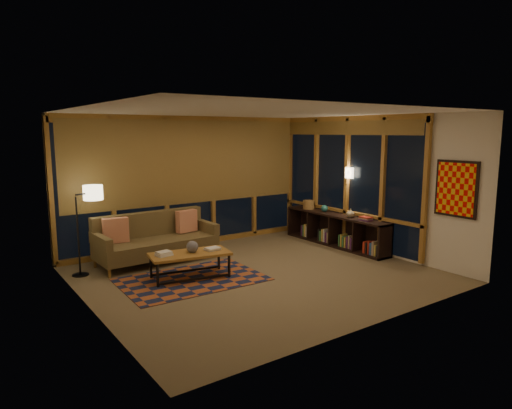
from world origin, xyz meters
TOP-DOWN VIEW (x-y plane):
  - floor at (0.00, 0.00)m, footprint 5.50×5.00m
  - ceiling at (0.00, 0.00)m, footprint 5.50×5.00m
  - walls at (0.00, 0.00)m, footprint 5.51×5.01m
  - window_wall_back at (0.00, 2.43)m, footprint 5.30×0.16m
  - window_wall_right at (2.68, 0.60)m, footprint 0.16×3.70m
  - wall_art at (2.71, -1.85)m, footprint 0.06×0.74m
  - wall_sconce at (2.62, 0.45)m, footprint 0.12×0.18m
  - sofa at (-1.10, 1.66)m, footprint 2.19×0.96m
  - pillow_left at (-1.81, 1.77)m, footprint 0.45×0.20m
  - pillow_right at (-0.41, 1.82)m, footprint 0.44×0.21m
  - area_rug at (-1.05, 0.38)m, footprint 2.29×1.56m
  - coffee_table at (-1.03, 0.47)m, footprint 1.37×0.81m
  - book_stack_a at (-1.45, 0.56)m, footprint 0.29×0.24m
  - book_stack_b at (-0.64, 0.41)m, footprint 0.25×0.21m
  - ceramic_pot at (-0.98, 0.47)m, footprint 0.20×0.20m
  - floor_lamp at (-2.47, 1.67)m, footprint 0.59×0.50m
  - bookshelf at (2.49, 0.68)m, footprint 0.40×2.68m
  - basket at (2.47, 1.51)m, footprint 0.29×0.29m
  - teal_bowl at (2.49, 1.02)m, footprint 0.15×0.15m
  - vase at (2.49, 0.26)m, footprint 0.21×0.21m
  - shelf_book_stack at (2.49, -0.14)m, footprint 0.19×0.25m

SIDE VIEW (x-z plane):
  - floor at x=0.00m, z-range -0.01..0.01m
  - area_rug at x=-1.05m, z-range 0.00..0.01m
  - coffee_table at x=-1.03m, z-range 0.00..0.43m
  - bookshelf at x=2.49m, z-range 0.00..0.67m
  - sofa at x=-1.10m, z-range 0.00..0.89m
  - book_stack_b at x=-0.64m, z-range 0.43..0.48m
  - book_stack_a at x=-1.45m, z-range 0.43..0.51m
  - ceramic_pot at x=-0.98m, z-range 0.43..0.63m
  - pillow_right at x=-0.41m, z-range 0.44..0.87m
  - pillow_left at x=-1.81m, z-range 0.44..0.88m
  - shelf_book_stack at x=2.49m, z-range 0.67..0.74m
  - teal_bowl at x=2.49m, z-range 0.67..0.82m
  - floor_lamp at x=-2.47m, z-range 0.00..1.50m
  - vase at x=2.49m, z-range 0.67..0.85m
  - basket at x=2.47m, z-range 0.67..0.86m
  - walls at x=0.00m, z-range 0.00..2.70m
  - window_wall_back at x=0.00m, z-range 0.05..2.65m
  - window_wall_right at x=2.68m, z-range 0.05..2.65m
  - wall_art at x=2.71m, z-range 0.98..1.92m
  - wall_sconce at x=2.62m, z-range 1.44..1.66m
  - ceiling at x=0.00m, z-range 2.70..2.71m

